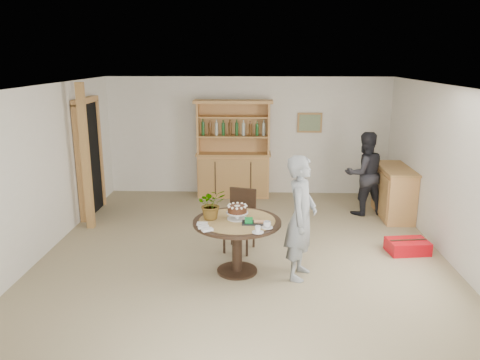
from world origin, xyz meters
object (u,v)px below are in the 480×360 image
at_px(hutch, 234,164).
at_px(sideboard, 394,192).
at_px(dining_table, 237,231).
at_px(adult_person, 364,174).
at_px(dining_chair, 241,216).
at_px(red_suitcase, 408,246).
at_px(teen_boy, 301,218).

relative_size(hutch, sideboard, 1.62).
bearing_deg(dining_table, adult_person, 48.65).
bearing_deg(dining_chair, sideboard, 46.17).
distance_m(hutch, dining_chair, 2.88).
relative_size(sideboard, red_suitcase, 1.94).
relative_size(dining_table, adult_person, 0.76).
xyz_separation_m(dining_chair, red_suitcase, (2.55, -0.08, -0.43)).
bearing_deg(hutch, adult_person, -23.94).
xyz_separation_m(sideboard, dining_chair, (-2.79, -1.62, 0.06)).
bearing_deg(sideboard, dining_table, -138.92).
relative_size(hutch, dining_table, 1.70).
bearing_deg(sideboard, teen_boy, -127.56).
height_order(sideboard, dining_table, sideboard).
bearing_deg(sideboard, red_suitcase, -98.02).
distance_m(dining_table, red_suitcase, 2.72).
distance_m(hutch, dining_table, 3.70).
relative_size(dining_chair, adult_person, 0.60).
bearing_deg(hutch, dining_table, -86.44).
relative_size(hutch, adult_person, 1.30).
bearing_deg(dining_chair, dining_table, -75.56).
relative_size(sideboard, dining_table, 1.05).
bearing_deg(hutch, dining_chair, -84.99).
bearing_deg(red_suitcase, teen_boy, -161.62).
bearing_deg(teen_boy, sideboard, -19.59).
relative_size(dining_table, red_suitcase, 1.85).
distance_m(adult_person, red_suitcase, 1.98).
height_order(dining_table, adult_person, adult_person).
relative_size(hutch, dining_chair, 2.16).
distance_m(hutch, teen_boy, 3.94).
bearing_deg(teen_boy, hutch, 33.86).
bearing_deg(dining_table, dining_chair, 88.48).
bearing_deg(red_suitcase, adult_person, 91.44).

